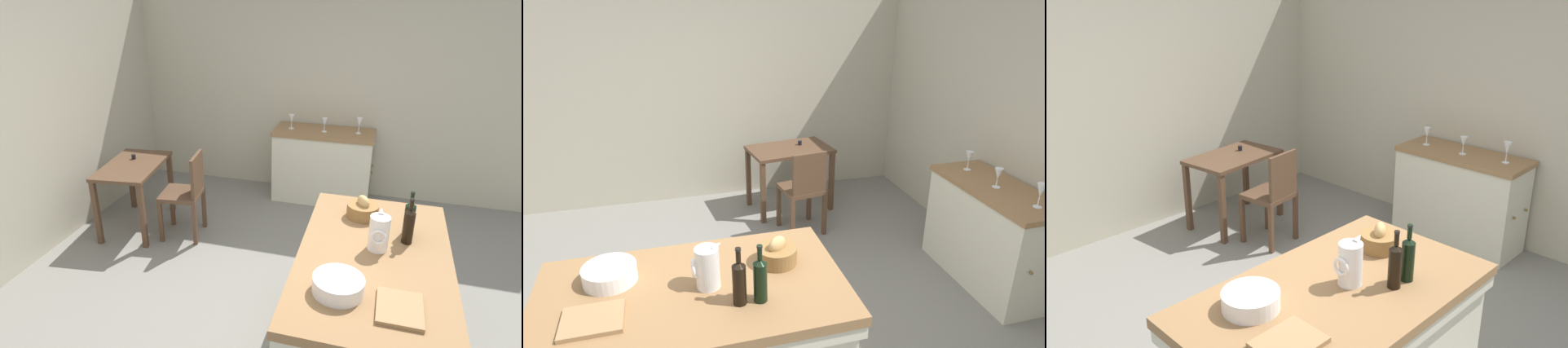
% 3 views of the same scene
% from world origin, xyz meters
% --- Properties ---
extents(ground_plane, '(6.76, 6.76, 0.00)m').
position_xyz_m(ground_plane, '(0.00, 0.00, 0.00)').
color(ground_plane, slate).
extents(wall_back, '(5.32, 0.12, 2.60)m').
position_xyz_m(wall_back, '(0.00, 2.60, 1.30)').
color(wall_back, '#B2AA93').
rests_on(wall_back, ground).
extents(island_table, '(1.67, 0.96, 0.88)m').
position_xyz_m(island_table, '(-0.27, -0.60, 0.47)').
color(island_table, olive).
rests_on(island_table, ground).
extents(side_cabinet, '(0.52, 1.20, 0.89)m').
position_xyz_m(side_cabinet, '(2.26, 0.10, 0.44)').
color(side_cabinet, olive).
rests_on(side_cabinet, ground).
extents(writing_desk, '(0.96, 0.67, 0.78)m').
position_xyz_m(writing_desk, '(1.01, 1.94, 0.62)').
color(writing_desk, '#513826').
rests_on(writing_desk, ground).
extents(wooden_chair, '(0.45, 0.45, 0.92)m').
position_xyz_m(wooden_chair, '(0.99, 1.32, 0.50)').
color(wooden_chair, '#513826').
rests_on(wooden_chair, ground).
extents(pitcher, '(0.17, 0.13, 0.28)m').
position_xyz_m(pitcher, '(-0.18, -0.61, 1.00)').
color(pitcher, white).
rests_on(pitcher, island_table).
extents(wash_bowl, '(0.29, 0.29, 0.09)m').
position_xyz_m(wash_bowl, '(-0.70, -0.42, 0.92)').
color(wash_bowl, white).
rests_on(wash_bowl, island_table).
extents(bread_basket, '(0.23, 0.23, 0.17)m').
position_xyz_m(bread_basket, '(0.24, -0.48, 0.94)').
color(bread_basket, olive).
rests_on(bread_basket, island_table).
extents(cutting_board, '(0.29, 0.24, 0.02)m').
position_xyz_m(cutting_board, '(-0.76, -0.75, 0.89)').
color(cutting_board, '#99754C').
rests_on(cutting_board, island_table).
extents(wine_bottle_dark, '(0.07, 0.07, 0.33)m').
position_xyz_m(wine_bottle_dark, '(0.06, -0.80, 1.01)').
color(wine_bottle_dark, black).
rests_on(wine_bottle_dark, island_table).
extents(wine_bottle_amber, '(0.07, 0.07, 0.33)m').
position_xyz_m(wine_bottle_amber, '(-0.04, -0.80, 1.01)').
color(wine_bottle_amber, black).
rests_on(wine_bottle_amber, island_table).
extents(wine_glass_far_left, '(0.07, 0.07, 0.19)m').
position_xyz_m(wine_glass_far_left, '(2.27, -0.29, 1.02)').
color(wine_glass_far_left, white).
rests_on(wine_glass_far_left, side_cabinet).
extents(wine_glass_left, '(0.07, 0.07, 0.16)m').
position_xyz_m(wine_glass_left, '(2.23, 0.10, 1.00)').
color(wine_glass_left, white).
rests_on(wine_glass_left, side_cabinet).
extents(wine_glass_middle, '(0.07, 0.07, 0.17)m').
position_xyz_m(wine_glass_middle, '(2.25, 0.50, 1.00)').
color(wine_glass_middle, white).
rests_on(wine_glass_middle, side_cabinet).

